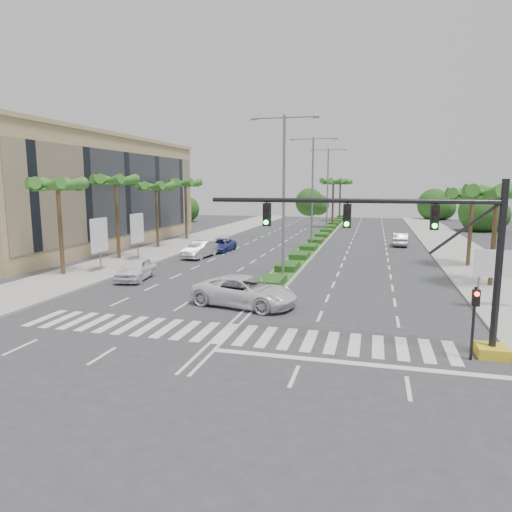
{
  "coord_description": "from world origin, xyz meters",
  "views": [
    {
      "loc": [
        6.64,
        -19.7,
        6.97
      ],
      "look_at": [
        0.25,
        4.82,
        3.0
      ],
      "focal_mm": 32.0,
      "sensor_mm": 36.0,
      "label": 1
    }
  ],
  "objects": [
    {
      "name": "palm_median_b",
      "position": [
        0.0,
        70.0,
        7.17
      ],
      "size": [
        4.57,
        4.68,
        8.05
      ],
      "color": "brown",
      "rests_on": "ground"
    },
    {
      "name": "billboard_near",
      "position": [
        -14.5,
        12.0,
        2.96
      ],
      "size": [
        0.18,
        2.1,
        4.35
      ],
      "color": "slate",
      "rests_on": "ground"
    },
    {
      "name": "footpath_left",
      "position": [
        -15.2,
        20.0,
        0.07
      ],
      "size": [
        6.0,
        120.0,
        0.15
      ],
      "primitive_type": "cube",
      "color": "gray",
      "rests_on": "ground"
    },
    {
      "name": "palm_left_mid",
      "position": [
        -16.5,
        18.0,
        7.08
      ],
      "size": [
        4.57,
        4.68,
        7.95
      ],
      "color": "brown",
      "rests_on": "ground"
    },
    {
      "name": "billboard_far",
      "position": [
        -14.5,
        18.0,
        2.96
      ],
      "size": [
        0.18,
        2.1,
        4.35
      ],
      "color": "slate",
      "rests_on": "ground"
    },
    {
      "name": "ground",
      "position": [
        0.0,
        0.0,
        0.0
      ],
      "size": [
        160.0,
        160.0,
        0.0
      ],
      "primitive_type": "plane",
      "color": "#333335",
      "rests_on": "ground"
    },
    {
      "name": "palm_left_far",
      "position": [
        -16.5,
        26.0,
        6.5
      ],
      "size": [
        4.57,
        4.68,
        7.35
      ],
      "color": "brown",
      "rests_on": "ground"
    },
    {
      "name": "streetlight_mid",
      "position": [
        0.0,
        30.0,
        6.81
      ],
      "size": [
        5.1,
        0.25,
        12.0
      ],
      "color": "slate",
      "rests_on": "ground"
    },
    {
      "name": "direction_sign",
      "position": [
        13.5,
        7.99,
        2.45
      ],
      "size": [
        2.7,
        0.11,
        3.4
      ],
      "color": "slate",
      "rests_on": "ground"
    },
    {
      "name": "car_crossing",
      "position": [
        -0.48,
        5.06,
        0.86
      ],
      "size": [
        6.66,
        4.14,
        1.72
      ],
      "primitive_type": "imported",
      "rotation": [
        0.0,
        0.0,
        1.35
      ],
      "color": "silver",
      "rests_on": "ground"
    },
    {
      "name": "pedestrian_signal",
      "position": [
        10.6,
        -0.68,
        2.04
      ],
      "size": [
        0.28,
        0.36,
        3.0
      ],
      "color": "black",
      "rests_on": "ground"
    },
    {
      "name": "palm_left_near",
      "position": [
        -16.5,
        10.0,
        6.69
      ],
      "size": [
        4.57,
        4.68,
        7.55
      ],
      "color": "brown",
      "rests_on": "ground"
    },
    {
      "name": "palm_right_far",
      "position": [
        14.5,
        22.0,
        5.91
      ],
      "size": [
        4.57,
        4.68,
        6.75
      ],
      "color": "brown",
      "rests_on": "ground"
    },
    {
      "name": "footpath_right",
      "position": [
        15.2,
        20.0,
        0.07
      ],
      "size": [
        6.0,
        120.0,
        0.15
      ],
      "primitive_type": "cube",
      "color": "gray",
      "rests_on": "ground"
    },
    {
      "name": "streetlight_far",
      "position": [
        0.0,
        46.0,
        6.81
      ],
      "size": [
        5.1,
        0.25,
        12.0
      ],
      "color": "slate",
      "rests_on": "ground"
    },
    {
      "name": "car_parked_d",
      "position": [
        -9.71,
        27.75,
        0.65
      ],
      "size": [
        2.23,
        4.62,
        1.3
      ],
      "primitive_type": "imported",
      "rotation": [
        0.0,
        0.0,
        0.1
      ],
      "color": "white",
      "rests_on": "ground"
    },
    {
      "name": "car_parked_c",
      "position": [
        -8.97,
        25.46,
        0.67
      ],
      "size": [
        2.27,
        4.82,
        1.33
      ],
      "primitive_type": "imported",
      "rotation": [
        0.0,
        0.0,
        -0.01
      ],
      "color": "navy",
      "rests_on": "ground"
    },
    {
      "name": "median_grass",
      "position": [
        0.0,
        45.0,
        0.22
      ],
      "size": [
        1.8,
        75.0,
        0.04
      ],
      "primitive_type": "cube",
      "color": "#30541C",
      "rests_on": "median"
    },
    {
      "name": "car_parked_b",
      "position": [
        -9.54,
        21.04,
        0.79
      ],
      "size": [
        2.16,
        4.95,
        1.58
      ],
      "primitive_type": "imported",
      "rotation": [
        0.0,
        0.0,
        -0.1
      ],
      "color": "#B9B9BE",
      "rests_on": "ground"
    },
    {
      "name": "car_right",
      "position": [
        9.67,
        34.96,
        0.75
      ],
      "size": [
        2.01,
        4.66,
        1.49
      ],
      "primitive_type": "imported",
      "rotation": [
        0.0,
        0.0,
        3.05
      ],
      "color": "#9D9DA1",
      "rests_on": "ground"
    },
    {
      "name": "signal_gantry",
      "position": [
        9.27,
        -0.0,
        3.46
      ],
      "size": [
        12.6,
        1.2,
        7.2
      ],
      "color": "gold",
      "rests_on": "ground"
    },
    {
      "name": "streetlight_near",
      "position": [
        0.0,
        14.0,
        6.81
      ],
      "size": [
        5.1,
        0.25,
        12.0
      ],
      "color": "slate",
      "rests_on": "ground"
    },
    {
      "name": "building",
      "position": [
        -26.0,
        26.0,
        6.0
      ],
      "size": [
        12.0,
        36.0,
        12.0
      ],
      "primitive_type": "cube",
      "color": "tan",
      "rests_on": "ground"
    },
    {
      "name": "median",
      "position": [
        0.0,
        45.0,
        0.1
      ],
      "size": [
        2.2,
        75.0,
        0.2
      ],
      "primitive_type": "cube",
      "color": "gray",
      "rests_on": "ground"
    },
    {
      "name": "car_parked_a",
      "position": [
        -10.31,
        10.14,
        0.8
      ],
      "size": [
        2.5,
        4.89,
        1.59
      ],
      "primitive_type": "imported",
      "rotation": [
        0.0,
        0.0,
        0.14
      ],
      "color": "white",
      "rests_on": "ground"
    },
    {
      "name": "palm_left_end",
      "position": [
        -16.5,
        34.0,
        6.88
      ],
      "size": [
        4.57,
        4.68,
        7.75
      ],
      "color": "brown",
      "rests_on": "ground"
    },
    {
      "name": "palm_right_near",
      "position": [
        14.5,
        14.0,
        6.2
      ],
      "size": [
        4.57,
        4.68,
        7.05
      ],
      "color": "brown",
      "rests_on": "ground"
    },
    {
      "name": "palm_median_a",
      "position": [
        0.0,
        55.0,
        7.17
      ],
      "size": [
        4.57,
        4.68,
        8.05
      ],
      "color": "brown",
      "rests_on": "ground"
    }
  ]
}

